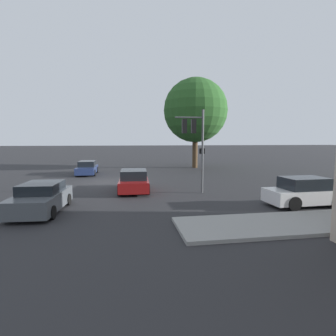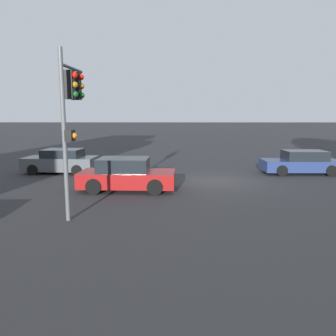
{
  "view_description": "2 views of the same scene",
  "coord_description": "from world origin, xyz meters",
  "px_view_note": "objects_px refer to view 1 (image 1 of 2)",
  "views": [
    {
      "loc": [
        22.05,
        1.68,
        3.45
      ],
      "look_at": [
        0.22,
        5.25,
        1.09
      ],
      "focal_mm": 28.0,
      "sensor_mm": 36.0,
      "label": 1
    },
    {
      "loc": [
        2.36,
        16.78,
        3.35
      ],
      "look_at": [
        2.5,
        2.48,
        1.06
      ],
      "focal_mm": 35.0,
      "sensor_mm": 36.0,
      "label": 2
    }
  ],
  "objects_px": {
    "traffic_signal": "(194,136)",
    "street_tree": "(195,110)",
    "crossing_car_1": "(41,198)",
    "crossing_car_0": "(87,168)",
    "parked_car_0": "(306,192)",
    "crossing_car_2": "(134,181)"
  },
  "relations": [
    {
      "from": "crossing_car_1",
      "to": "traffic_signal",
      "type": "bearing_deg",
      "value": 114.46
    },
    {
      "from": "crossing_car_1",
      "to": "crossing_car_2",
      "type": "xyz_separation_m",
      "value": [
        -4.5,
        4.56,
        0.02
      ]
    },
    {
      "from": "parked_car_0",
      "to": "crossing_car_1",
      "type": "bearing_deg",
      "value": 173.91
    },
    {
      "from": "traffic_signal",
      "to": "crossing_car_1",
      "type": "xyz_separation_m",
      "value": [
        3.28,
        -8.41,
        -3.07
      ]
    },
    {
      "from": "crossing_car_2",
      "to": "crossing_car_0",
      "type": "bearing_deg",
      "value": 26.46
    },
    {
      "from": "crossing_car_0",
      "to": "crossing_car_2",
      "type": "distance_m",
      "value": 10.58
    },
    {
      "from": "crossing_car_1",
      "to": "crossing_car_0",
      "type": "bearing_deg",
      "value": -177.64
    },
    {
      "from": "street_tree",
      "to": "crossing_car_1",
      "type": "xyz_separation_m",
      "value": [
        18.63,
        -12.65,
        -6.41
      ]
    },
    {
      "from": "street_tree",
      "to": "parked_car_0",
      "type": "xyz_separation_m",
      "value": [
        19.59,
        0.73,
        -6.37
      ]
    },
    {
      "from": "street_tree",
      "to": "crossing_car_0",
      "type": "xyz_separation_m",
      "value": [
        4.5,
        -12.45,
        -6.44
      ]
    },
    {
      "from": "traffic_signal",
      "to": "crossing_car_2",
      "type": "xyz_separation_m",
      "value": [
        -1.22,
        -3.85,
        -3.05
      ]
    },
    {
      "from": "traffic_signal",
      "to": "parked_car_0",
      "type": "distance_m",
      "value": 7.19
    },
    {
      "from": "crossing_car_1",
      "to": "parked_car_0",
      "type": "height_order",
      "value": "parked_car_0"
    },
    {
      "from": "traffic_signal",
      "to": "crossing_car_1",
      "type": "bearing_deg",
      "value": 115.46
    },
    {
      "from": "crossing_car_0",
      "to": "street_tree",
      "type": "bearing_deg",
      "value": 109.4
    },
    {
      "from": "crossing_car_0",
      "to": "parked_car_0",
      "type": "height_order",
      "value": "parked_car_0"
    },
    {
      "from": "traffic_signal",
      "to": "street_tree",
      "type": "bearing_deg",
      "value": -11.28
    },
    {
      "from": "traffic_signal",
      "to": "crossing_car_1",
      "type": "relative_size",
      "value": 1.27
    },
    {
      "from": "crossing_car_0",
      "to": "crossing_car_1",
      "type": "height_order",
      "value": "crossing_car_1"
    },
    {
      "from": "traffic_signal",
      "to": "crossing_car_1",
      "type": "distance_m",
      "value": 9.54
    },
    {
      "from": "street_tree",
      "to": "traffic_signal",
      "type": "distance_m",
      "value": 16.27
    },
    {
      "from": "street_tree",
      "to": "crossing_car_0",
      "type": "distance_m",
      "value": 14.73
    }
  ]
}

